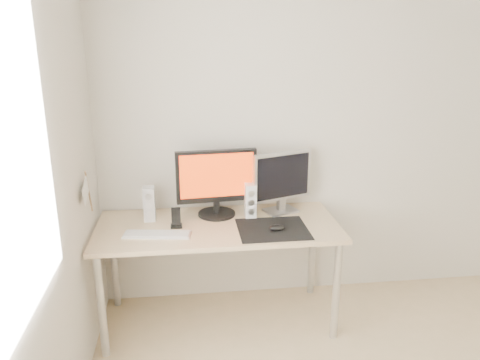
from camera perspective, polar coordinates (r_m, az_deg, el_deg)
wall_back at (r=3.50m, az=12.13°, el=5.65°), size 3.50×0.00×3.50m
wall_left at (r=1.75m, az=-27.24°, el=-7.78°), size 0.00×3.50×3.50m
mousepad at (r=3.05m, az=4.01°, el=-5.98°), size 0.45×0.40×0.00m
mouse at (r=3.02m, az=4.50°, el=-5.83°), size 0.10×0.06×0.04m
desk at (r=3.15m, az=-2.69°, el=-6.76°), size 1.60×0.70×0.73m
main_monitor at (r=3.18m, az=-2.88°, el=-0.06°), size 0.55×0.28×0.47m
second_monitor at (r=3.26m, az=5.11°, el=0.09°), size 0.44×0.23×0.43m
speaker_left at (r=3.20m, az=-10.99°, el=-2.86°), size 0.07×0.09×0.24m
speaker_right at (r=3.20m, az=1.28°, el=-2.54°), size 0.07×0.09×0.24m
keyboard at (r=2.99m, az=-10.05°, el=-6.53°), size 0.43×0.18×0.02m
phone_dock at (r=3.09m, az=-7.78°, el=-5.00°), size 0.08×0.06×0.13m
pennant at (r=2.92m, az=-18.20°, el=-1.23°), size 0.01×0.23×0.29m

